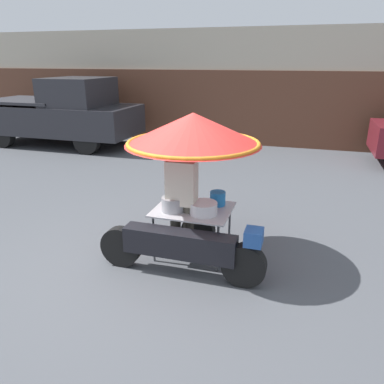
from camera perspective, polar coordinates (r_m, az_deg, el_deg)
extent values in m
plane|color=#4C4F54|center=(4.90, -7.52, -11.61)|extent=(36.00, 36.00, 0.00)
cube|color=#B2A893|center=(12.71, 9.22, 15.65)|extent=(28.00, 2.00, 3.40)
cube|color=#563323|center=(11.75, 8.31, 12.47)|extent=(23.80, 0.06, 2.21)
cylinder|color=black|center=(4.47, 7.91, -11.03)|extent=(0.53, 0.14, 0.53)
cylinder|color=black|center=(4.92, -10.73, -8.16)|extent=(0.53, 0.14, 0.53)
cube|color=black|center=(4.55, -1.92, -7.89)|extent=(1.39, 0.24, 0.32)
cube|color=#234C93|center=(4.28, 9.38, -6.79)|extent=(0.20, 0.24, 0.18)
cylinder|color=black|center=(5.33, 0.95, -5.83)|extent=(0.47, 0.14, 0.47)
cylinder|color=#515156|center=(4.68, 3.96, -8.56)|extent=(0.03, 0.03, 0.64)
cylinder|color=#515156|center=(5.29, 5.73, -5.10)|extent=(0.03, 0.03, 0.64)
cylinder|color=#515156|center=(4.92, -5.85, -7.14)|extent=(0.03, 0.03, 0.64)
cylinder|color=#515156|center=(5.50, -3.02, -4.02)|extent=(0.03, 0.03, 0.64)
cube|color=#B2B2B7|center=(4.94, 0.17, -2.65)|extent=(1.01, 0.83, 0.02)
cylinder|color=#B2B2B7|center=(4.79, 0.18, 2.23)|extent=(0.03, 0.03, 0.86)
cone|color=red|center=(4.64, 0.18, 9.63)|extent=(1.70, 1.70, 0.39)
torus|color=orange|center=(4.68, 0.18, 7.51)|extent=(1.67, 1.67, 0.05)
cylinder|color=#939399|center=(4.84, -2.89, -1.85)|extent=(0.30, 0.30, 0.19)
cylinder|color=silver|center=(4.76, 1.76, -2.47)|extent=(0.35, 0.35, 0.15)
cylinder|color=#1E6BB2|center=(5.04, 3.93, -0.97)|extent=(0.21, 0.21, 0.19)
cylinder|color=#4C473D|center=(5.00, -2.51, -5.78)|extent=(0.14, 0.14, 0.76)
cylinder|color=#4C473D|center=(4.95, -0.54, -6.05)|extent=(0.14, 0.14, 0.76)
cube|color=beige|center=(4.73, -1.60, 1.41)|extent=(0.38, 0.22, 0.57)
sphere|color=tan|center=(4.62, -1.65, 6.00)|extent=(0.21, 0.21, 0.21)
cylinder|color=black|center=(10.91, -15.74, 7.54)|extent=(0.76, 0.24, 0.76)
cylinder|color=black|center=(12.34, -11.52, 9.21)|extent=(0.76, 0.24, 0.76)
cylinder|color=black|center=(12.70, -26.95, 7.78)|extent=(0.76, 0.24, 0.76)
cylinder|color=black|center=(13.94, -22.20, 9.34)|extent=(0.76, 0.24, 0.76)
cube|color=#28282D|center=(12.34, -19.58, 10.47)|extent=(4.83, 2.00, 0.84)
cube|color=#28282D|center=(11.81, -16.92, 14.41)|extent=(1.64, 1.84, 0.80)
cube|color=#2D2D33|center=(12.87, -23.40, 12.69)|extent=(2.51, 1.92, 0.08)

